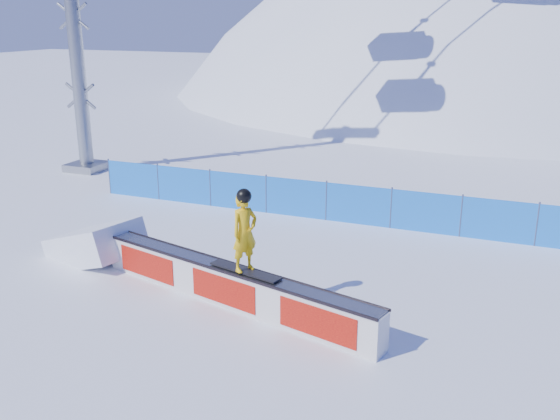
% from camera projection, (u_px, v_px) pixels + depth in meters
% --- Properties ---
extents(ground, '(160.00, 160.00, 0.00)m').
position_uv_depth(ground, '(390.00, 293.00, 14.18)').
color(ground, white).
rests_on(ground, ground).
extents(snow_hill, '(64.00, 64.00, 64.00)m').
position_uv_depth(snow_hill, '(480.00, 291.00, 56.72)').
color(snow_hill, white).
rests_on(snow_hill, ground).
extents(safety_fence, '(22.05, 0.05, 1.30)m').
position_uv_depth(safety_fence, '(425.00, 212.00, 17.97)').
color(safety_fence, blue).
rests_on(safety_fence, ground).
extents(rail_box, '(7.30, 2.38, 0.89)m').
position_uv_depth(rail_box, '(230.00, 286.00, 13.51)').
color(rail_box, silver).
rests_on(rail_box, ground).
extents(snow_ramp, '(2.82, 2.15, 1.56)m').
position_uv_depth(snow_ramp, '(97.00, 257.00, 16.27)').
color(snow_ramp, white).
rests_on(snow_ramp, ground).
extents(snowboarder, '(1.76, 0.74, 1.81)m').
position_uv_depth(snowboarder, '(245.00, 232.00, 12.86)').
color(snowboarder, black).
rests_on(snowboarder, rail_box).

